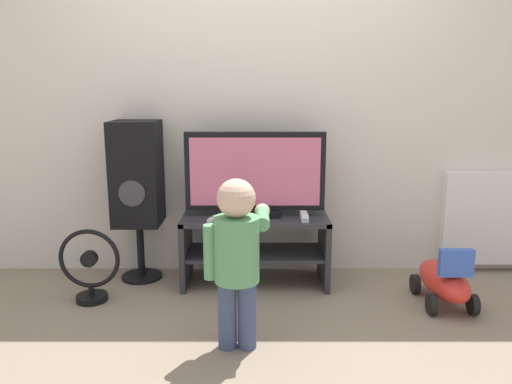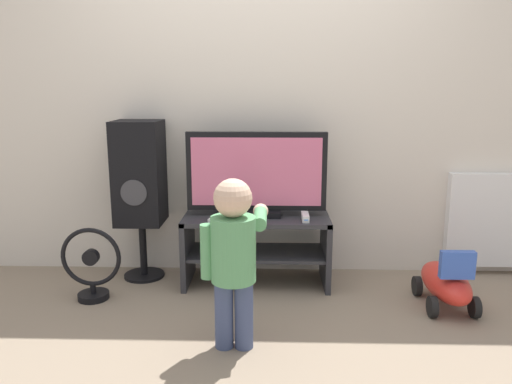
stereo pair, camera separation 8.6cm
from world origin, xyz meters
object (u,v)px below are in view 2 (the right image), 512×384
Objects in this scene: ride_on_toy at (446,283)px; remote_secondary at (249,220)px; speaker_tower at (140,176)px; radiator at (500,220)px; floor_fan at (92,267)px; game_console at (305,217)px; remote_primary at (214,219)px; child at (234,250)px; television at (256,175)px.

remote_secondary is at bearing 170.55° from ride_on_toy.
radiator is (2.54, 0.14, -0.33)m from speaker_tower.
game_console is at bearing 8.77° from floor_fan.
child reaches higher than remote_primary.
remote_secondary is 0.15× the size of child.
remote_primary reaches higher than floor_fan.
remote_primary is at bearing -178.17° from game_console.
radiator is at bearing 11.90° from remote_secondary.
game_console is (0.32, -0.12, -0.26)m from television.
child is (-0.09, -0.89, -0.23)m from television.
speaker_tower reaches higher than remote_primary.
remote_secondary is at bearing -17.10° from speaker_tower.
speaker_tower is 0.69m from floor_fan.
television is 0.41m from remote_primary.
ride_on_toy is (1.26, 0.52, -0.37)m from child.
television is 0.43m from game_console.
speaker_tower is at bearing 59.41° from floor_fan.
child is 2.13m from radiator.
remote_secondary reaches higher than floor_fan.
remote_secondary reaches higher than ride_on_toy.
television is at bearing 17.49° from floor_fan.
speaker_tower reaches higher than child.
television is 1.23× the size of radiator.
game_console is at bearing 62.05° from child.
ride_on_toy is (1.98, -0.44, -0.58)m from speaker_tower.
game_console reaches higher than ride_on_toy.
remote_secondary is at bearing -171.76° from game_console.
ride_on_toy is (1.45, -0.24, -0.33)m from remote_primary.
child is at bearing -149.00° from radiator.
game_console is at bearing -19.92° from television.
game_console is 0.28× the size of ride_on_toy.
remote_primary is 0.78m from child.
remote_primary is 0.28× the size of floor_fan.
radiator reaches higher than game_console.
remote_primary is at bearing -170.36° from radiator.
remote_secondary is 0.72m from child.
television is at bearing 26.38° from remote_primary.
game_console is 1.17m from speaker_tower.
radiator is (2.01, 0.34, -0.09)m from remote_primary.
radiator reaches higher than floor_fan.
remote_primary is 0.12× the size of speaker_tower.
speaker_tower is (-0.76, 0.23, 0.24)m from remote_secondary.
floor_fan is at bearing -165.96° from remote_primary.
remote_secondary is 1.82m from radiator.
television is 7.14× the size of remote_secondary.
child is 1.41m from ride_on_toy.
game_console reaches higher than remote_secondary.
game_console is 0.18× the size of child.
floor_fan is at bearing 178.78° from ride_on_toy.
remote_secondary is 1.04m from floor_fan.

